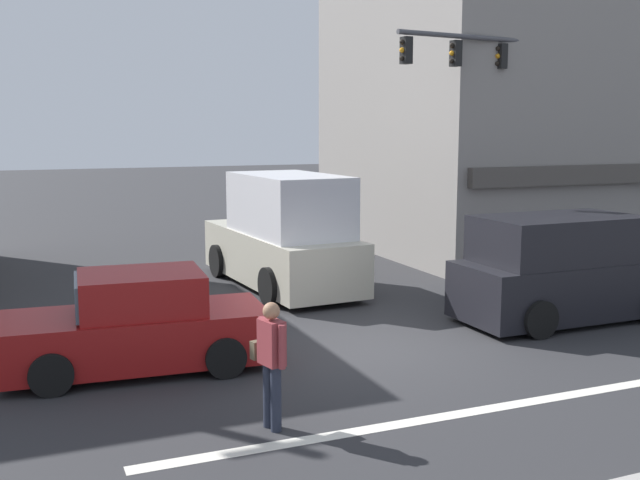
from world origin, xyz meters
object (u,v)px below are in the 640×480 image
Objects in this scene: van_crossing_leftbound at (565,271)px; box_truck_approaching_near at (284,236)px; street_tree at (478,134)px; sedan_waiting_far at (137,326)px; traffic_light_mast at (511,108)px; pedestrian_mid_crossing at (271,357)px.

box_truck_approaching_near is at bearing 129.58° from van_crossing_leftbound.
street_tree is 1.12× the size of van_crossing_leftbound.
sedan_waiting_far is at bearing 179.21° from van_crossing_leftbound.
traffic_light_mast reaches higher than van_crossing_leftbound.
pedestrian_mid_crossing is (-9.80, -9.86, -2.69)m from street_tree.
street_tree is 1.23× the size of sedan_waiting_far.
van_crossing_leftbound is at bearing -110.57° from street_tree.
van_crossing_leftbound is 2.76× the size of pedestrian_mid_crossing.
box_truck_approaching_near is (-6.75, -1.89, -2.39)m from street_tree.
box_truck_approaching_near is (4.25, 4.91, 0.54)m from sedan_waiting_far.
street_tree is 3.19m from traffic_light_mast.
box_truck_approaching_near is (-5.67, 1.04, -3.05)m from traffic_light_mast.
sedan_waiting_far is (-9.92, -3.87, -3.59)m from traffic_light_mast.
street_tree is at bearing 69.43° from van_crossing_leftbound.
van_crossing_leftbound is 0.81× the size of box_truck_approaching_near.
street_tree is at bearing 45.19° from pedestrian_mid_crossing.
street_tree reaches higher than box_truck_approaching_near.
van_crossing_leftbound is 1.09× the size of sedan_waiting_far.
street_tree is at bearing 15.64° from box_truck_approaching_near.
sedan_waiting_far is (-8.40, 0.12, -0.29)m from van_crossing_leftbound.
traffic_light_mast is (-1.08, -2.93, 0.66)m from street_tree.
box_truck_approaching_near is (-4.16, 5.03, 0.25)m from van_crossing_leftbound.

